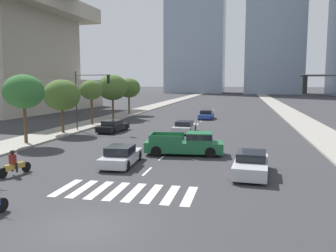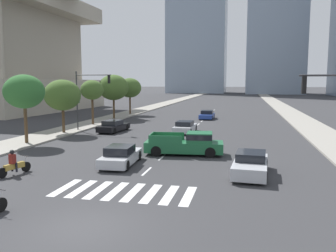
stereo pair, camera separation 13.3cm
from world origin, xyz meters
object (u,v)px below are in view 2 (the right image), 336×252
Objects in this scene: motorcycle_lead at (14,165)px; sedan_silver_4 at (185,127)px; sedan_silver_2 at (121,156)px; street_tree_third at (92,90)px; street_tree_nearest at (24,92)px; street_tree_fifth at (130,88)px; sedan_silver_1 at (251,164)px; street_tree_second at (62,95)px; sedan_black_0 at (114,126)px; pickup_truck at (188,144)px; street_tree_fourth at (113,88)px; traffic_signal_far at (89,90)px; sedan_blue_3 at (207,115)px.

sedan_silver_4 is at bearing -5.12° from motorcycle_lead.
sedan_silver_2 is 0.82× the size of street_tree_third.
street_tree_nearest is 27.97m from street_tree_fifth.
sedan_silver_1 is 22.65m from street_tree_second.
sedan_silver_4 is 0.86× the size of street_tree_third.
sedan_black_0 is 20.59m from sedan_silver_1.
pickup_truck is 6.51m from sedan_silver_1.
street_tree_fourth is (-5.36, 29.78, 3.97)m from motorcycle_lead.
traffic_signal_far is at bearing 28.80° from sedan_silver_2.
street_tree_second reaches higher than sedan_blue_3.
pickup_truck reaches higher than sedan_silver_2.
street_tree_second reaches higher than sedan_silver_2.
traffic_signal_far is at bearing -127.59° from sedan_silver_1.
street_tree_nearest is 1.07× the size of street_tree_second.
traffic_signal_far is 8.90m from street_tree_nearest.
street_tree_nearest reaches higher than sedan_blue_3.
motorcycle_lead is 0.46× the size of sedan_black_0.
street_tree_second is (0.00, 6.35, -0.51)m from street_tree_nearest.
street_tree_fifth reaches higher than pickup_truck.
sedan_silver_2 is at bearing -27.32° from street_tree_nearest.
street_tree_third reaches higher than pickup_truck.
sedan_black_0 is (-9.71, 10.19, -0.23)m from pickup_truck.
sedan_silver_2 is 0.70× the size of traffic_signal_far.
sedan_silver_1 is at bearing -97.78° from sedan_silver_2.
sedan_silver_4 is 22.16m from street_tree_fifth.
street_tree_third is (-1.81, 4.81, -0.10)m from traffic_signal_far.
street_tree_fourth is (-4.49, 11.85, 3.97)m from sedan_black_0.
street_tree_fourth is at bearing 90.00° from street_tree_second.
sedan_silver_1 is 32.89m from street_tree_fourth.
street_tree_fourth is at bearing -141.39° from sedan_silver_1.
street_tree_fifth is (-5.36, 37.04, 3.80)m from motorcycle_lead.
motorcycle_lead reaches higher than sedan_blue_3.
sedan_silver_4 is 11.07m from traffic_signal_far.
street_tree_second reaches higher than pickup_truck.
sedan_silver_4 is at bearing -41.90° from street_tree_fourth.
sedan_blue_3 is at bearing 54.63° from traffic_signal_far.
pickup_truck is 0.92× the size of traffic_signal_far.
street_tree_third is at bearing 49.47° from sedan_black_0.
pickup_truck is 5.52m from sedan_silver_2.
street_tree_third is (-12.93, -10.85, 3.77)m from sedan_blue_3.
sedan_silver_2 is at bearing -61.03° from street_tree_third.
street_tree_nearest is at bearing 169.58° from pickup_truck.
street_tree_third is at bearing 90.00° from street_tree_second.
street_tree_third is 0.87× the size of street_tree_fourth.
street_tree_second is (-1.81, -2.36, -0.45)m from traffic_signal_far.
motorcycle_lead is 0.35× the size of street_tree_fourth.
sedan_black_0 is at bearing -28.21° from sedan_blue_3.
pickup_truck is 14.08m from sedan_black_0.
sedan_silver_1 is 0.75× the size of street_tree_fourth.
street_tree_fifth is at bearing 90.00° from street_tree_nearest.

